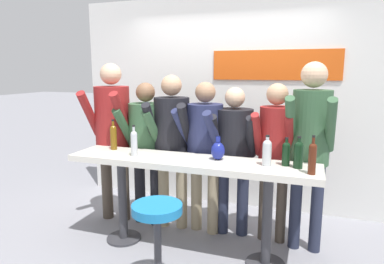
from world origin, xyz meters
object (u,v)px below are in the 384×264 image
Objects in this scene: person_right at (275,145)px; wine_bottle_2 at (113,136)px; wine_bottle_1 at (134,142)px; person_far_right at (310,136)px; wine_bottle_3 at (267,151)px; wine_bottle_0 at (312,157)px; person_far_left at (112,125)px; person_center_right at (234,146)px; person_center_left at (172,136)px; wine_bottle_4 at (298,153)px; decorative_vase at (218,150)px; tasting_table at (189,176)px; person_left at (146,139)px; person_center at (205,142)px; wine_bottle_5 at (286,153)px; bar_stool at (157,234)px.

wine_bottle_2 is (-1.64, -0.37, 0.06)m from person_right.
wine_bottle_2 is at bearing 152.85° from wine_bottle_1.
person_far_right is 0.53m from wine_bottle_3.
wine_bottle_0 is at bearing -2.10° from wine_bottle_1.
person_far_left is 1.16× the size of person_center_right.
person_far_right is at bearing 48.11° from wine_bottle_3.
person_far_right is (1.44, -0.04, 0.09)m from person_center_left.
wine_bottle_4 is 0.73m from decorative_vase.
person_center_right is at bearing 17.71° from wine_bottle_2.
wine_bottle_4 is at bearing -3.56° from decorative_vase.
person_center_left is 1.57m from wine_bottle_0.
wine_bottle_4 is at bearing 127.38° from wine_bottle_0.
person_center_right is 0.82m from wine_bottle_4.
person_far_right is at bearing -10.97° from person_right.
wine_bottle_3 is at bearing 160.24° from wine_bottle_0.
person_left is at bearing 146.52° from tasting_table.
person_center is 5.39× the size of wine_bottle_1.
person_center_right is at bearing 18.29° from person_center.
person_far_left is 0.73m from wine_bottle_1.
person_center_left is (0.31, 0.00, 0.06)m from person_left.
person_center is at bearing 122.83° from decorative_vase.
wine_bottle_5 is (-0.11, 0.05, -0.01)m from wine_bottle_4.
wine_bottle_5 is at bearing 156.75° from wine_bottle_4.
wine_bottle_2 is at bearing -147.64° from person_center.
tasting_table is 1.50× the size of person_center_right.
wine_bottle_4 is at bearing -100.35° from person_far_right.
person_center_left is 0.69m from person_center_right.
bar_stool is 1.40m from person_left.
person_left is 0.99× the size of person_center.
person_center reaches higher than wine_bottle_5.
wine_bottle_3 is (-0.02, -0.47, 0.04)m from person_right.
wine_bottle_1 reaches higher than bar_stool.
wine_bottle_0 is at bearing -19.76° from wine_bottle_3.
wine_bottle_3 is at bearing -177.36° from wine_bottle_4.
wine_bottle_3 is at bearing -20.96° from person_center.
wine_bottle_2 is at bearing -154.92° from person_center_left.
person_right reaches higher than decorative_vase.
decorative_vase is (0.25, -0.39, 0.01)m from person_center.
wine_bottle_2 is (-1.99, 0.24, 0.00)m from wine_bottle_0.
person_left reaches higher than bar_stool.
person_center_right is at bearing 8.29° from person_left.
person_far_right reaches higher than person_center_right.
person_center_right is 0.71m from wine_bottle_5.
person_center_left is 6.82× the size of wine_bottle_5.
wine_bottle_4 is (0.98, 0.03, 0.29)m from tasting_table.
wine_bottle_0 is 0.40m from wine_bottle_3.
tasting_table is 0.85m from person_left.
person_far_right is 7.33× the size of wine_bottle_5.
person_center is 0.47m from decorative_vase.
bar_stool is 0.97m from decorative_vase.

